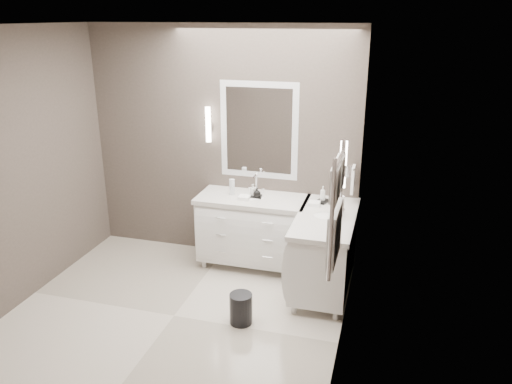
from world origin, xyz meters
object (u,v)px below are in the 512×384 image
(towel_ladder, at_px, (335,215))
(waste_bin, at_px, (241,309))
(vanity_back, at_px, (253,227))
(vanity_right, at_px, (325,248))

(towel_ladder, distance_m, waste_bin, 1.60)
(towel_ladder, bearing_deg, vanity_back, 124.10)
(vanity_back, relative_size, waste_bin, 4.09)
(towel_ladder, relative_size, waste_bin, 2.97)
(waste_bin, bearing_deg, vanity_back, 100.57)
(vanity_back, bearing_deg, waste_bin, -79.43)
(vanity_right, bearing_deg, waste_bin, -128.54)
(vanity_right, bearing_deg, vanity_back, 159.62)
(vanity_back, distance_m, towel_ladder, 2.16)
(vanity_back, height_order, vanity_right, same)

